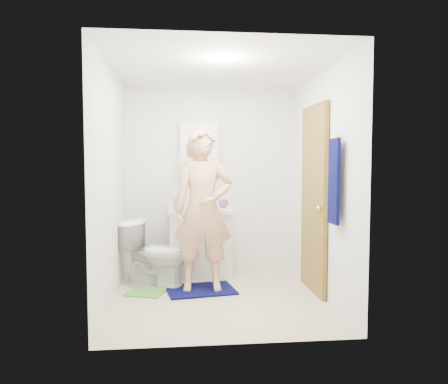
# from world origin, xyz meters

# --- Properties ---
(floor) EXTENTS (2.20, 2.40, 0.02)m
(floor) POSITION_xyz_m (0.00, 0.00, -0.01)
(floor) COLOR beige
(floor) RESTS_ON ground
(ceiling) EXTENTS (2.20, 2.40, 0.02)m
(ceiling) POSITION_xyz_m (0.00, 0.00, 2.41)
(ceiling) COLOR white
(ceiling) RESTS_ON ground
(wall_back) EXTENTS (2.20, 0.02, 2.40)m
(wall_back) POSITION_xyz_m (0.00, 1.21, 1.20)
(wall_back) COLOR white
(wall_back) RESTS_ON ground
(wall_front) EXTENTS (2.20, 0.02, 2.40)m
(wall_front) POSITION_xyz_m (0.00, -1.21, 1.20)
(wall_front) COLOR white
(wall_front) RESTS_ON ground
(wall_left) EXTENTS (0.02, 2.40, 2.40)m
(wall_left) POSITION_xyz_m (-1.11, 0.00, 1.20)
(wall_left) COLOR white
(wall_left) RESTS_ON ground
(wall_right) EXTENTS (0.02, 2.40, 2.40)m
(wall_right) POSITION_xyz_m (1.11, 0.00, 1.20)
(wall_right) COLOR white
(wall_right) RESTS_ON ground
(vanity_cabinet) EXTENTS (0.75, 0.55, 0.80)m
(vanity_cabinet) POSITION_xyz_m (-0.15, 0.91, 0.40)
(vanity_cabinet) COLOR white
(vanity_cabinet) RESTS_ON floor
(countertop) EXTENTS (0.79, 0.59, 0.05)m
(countertop) POSITION_xyz_m (-0.15, 0.91, 0.83)
(countertop) COLOR white
(countertop) RESTS_ON vanity_cabinet
(sink_basin) EXTENTS (0.40, 0.40, 0.03)m
(sink_basin) POSITION_xyz_m (-0.15, 0.91, 0.84)
(sink_basin) COLOR white
(sink_basin) RESTS_ON countertop
(faucet) EXTENTS (0.03, 0.03, 0.12)m
(faucet) POSITION_xyz_m (-0.15, 1.09, 0.91)
(faucet) COLOR silver
(faucet) RESTS_ON countertop
(medicine_cabinet) EXTENTS (0.50, 0.12, 0.70)m
(medicine_cabinet) POSITION_xyz_m (-0.15, 1.14, 1.60)
(medicine_cabinet) COLOR white
(medicine_cabinet) RESTS_ON wall_back
(mirror_panel) EXTENTS (0.46, 0.01, 0.66)m
(mirror_panel) POSITION_xyz_m (-0.15, 1.08, 1.60)
(mirror_panel) COLOR white
(mirror_panel) RESTS_ON wall_back
(door) EXTENTS (0.05, 0.80, 2.05)m
(door) POSITION_xyz_m (1.07, 0.15, 1.02)
(door) COLOR olive
(door) RESTS_ON ground
(door_knob) EXTENTS (0.07, 0.07, 0.07)m
(door_knob) POSITION_xyz_m (1.03, -0.17, 0.95)
(door_knob) COLOR gold
(door_knob) RESTS_ON door
(towel) EXTENTS (0.03, 0.24, 0.80)m
(towel) POSITION_xyz_m (1.03, -0.57, 1.25)
(towel) COLOR #06083F
(towel) RESTS_ON wall_right
(towel_hook) EXTENTS (0.06, 0.02, 0.02)m
(towel_hook) POSITION_xyz_m (1.07, -0.57, 1.67)
(towel_hook) COLOR silver
(towel_hook) RESTS_ON wall_right
(toilet) EXTENTS (0.84, 0.64, 0.76)m
(toilet) POSITION_xyz_m (-0.68, 0.50, 0.38)
(toilet) COLOR white
(toilet) RESTS_ON floor
(bath_mat) EXTENTS (0.81, 0.64, 0.02)m
(bath_mat) POSITION_xyz_m (-0.18, 0.26, 0.01)
(bath_mat) COLOR #06083F
(bath_mat) RESTS_ON floor
(green_rug) EXTENTS (0.47, 0.43, 0.02)m
(green_rug) POSITION_xyz_m (-0.78, 0.22, 0.01)
(green_rug) COLOR green
(green_rug) RESTS_ON floor
(soap_dispenser) EXTENTS (0.11, 0.12, 0.19)m
(soap_dispenser) POSITION_xyz_m (-0.42, 0.88, 0.95)
(soap_dispenser) COLOR #CA645E
(soap_dispenser) RESTS_ON countertop
(toothbrush_cup) EXTENTS (0.17, 0.17, 0.10)m
(toothbrush_cup) POSITION_xyz_m (0.15, 1.00, 0.90)
(toothbrush_cup) COLOR #893F8C
(toothbrush_cup) RESTS_ON countertop
(man) EXTENTS (0.65, 0.43, 1.77)m
(man) POSITION_xyz_m (-0.15, 0.26, 0.91)
(man) COLOR tan
(man) RESTS_ON bath_mat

